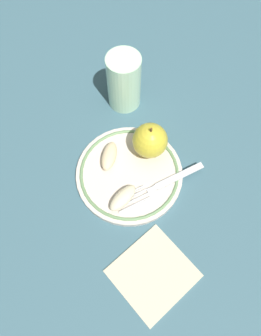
% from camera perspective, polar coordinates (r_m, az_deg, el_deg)
% --- Properties ---
extents(ground_plane, '(2.00, 2.00, 0.00)m').
position_cam_1_polar(ground_plane, '(0.62, 0.45, -0.10)').
color(ground_plane, '#3B5F6C').
extents(plate, '(0.20, 0.20, 0.01)m').
position_cam_1_polar(plate, '(0.61, 0.00, -1.09)').
color(plate, beige).
rests_on(plate, ground_plane).
extents(apple_red_whole, '(0.06, 0.06, 0.07)m').
position_cam_1_polar(apple_red_whole, '(0.59, 3.41, 4.80)').
color(apple_red_whole, gold).
rests_on(apple_red_whole, plate).
extents(apple_slice_front, '(0.04, 0.06, 0.02)m').
position_cam_1_polar(apple_slice_front, '(0.57, -1.35, -5.21)').
color(apple_slice_front, beige).
rests_on(apple_slice_front, plate).
extents(apple_slice_back, '(0.04, 0.06, 0.02)m').
position_cam_1_polar(apple_slice_back, '(0.60, -3.73, 2.11)').
color(apple_slice_back, beige).
rests_on(apple_slice_back, plate).
extents(fork, '(0.12, 0.16, 0.00)m').
position_cam_1_polar(fork, '(0.59, 5.68, -2.76)').
color(fork, silver).
rests_on(fork, plate).
extents(drinking_glass, '(0.07, 0.07, 0.12)m').
position_cam_1_polar(drinking_glass, '(0.65, -1.15, 14.81)').
color(drinking_glass, '#C5EFC3').
rests_on(drinking_glass, ground_plane).
extents(napkin_folded, '(0.15, 0.15, 0.01)m').
position_cam_1_polar(napkin_folded, '(0.56, 3.97, -17.82)').
color(napkin_folded, beige).
rests_on(napkin_folded, ground_plane).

